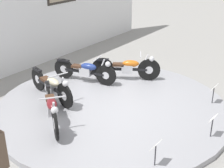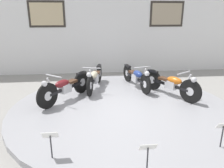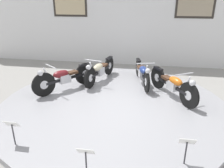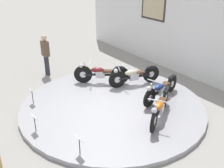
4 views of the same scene
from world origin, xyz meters
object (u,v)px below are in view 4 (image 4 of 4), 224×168
info_placard_front_right (79,141)px  stanchion_post_right_of_entry (1,168)px  motorcycle_blue (161,89)px  visitor_standing (46,53)px  motorcycle_cream (134,75)px  motorcycle_orange (160,107)px  motorcycle_maroon (100,73)px  info_placard_front_left (32,93)px  info_placard_front_centre (34,119)px

info_placard_front_right → stanchion_post_right_of_entry: size_ratio=0.50×
motorcycle_blue → stanchion_post_right_of_entry: bearing=-84.5°
visitor_standing → motorcycle_cream: bearing=33.5°
info_placard_front_right → stanchion_post_right_of_entry: bearing=-101.4°
motorcycle_blue → visitor_standing: visitor_standing is taller
motorcycle_orange → visitor_standing: visitor_standing is taller
motorcycle_maroon → visitor_standing: (-2.20, -1.14, 0.40)m
motorcycle_cream → motorcycle_blue: motorcycle_cream is taller
motorcycle_orange → motorcycle_maroon: bearing=179.9°
motorcycle_maroon → stanchion_post_right_of_entry: bearing=-57.6°
motorcycle_orange → stanchion_post_right_of_entry: stanchion_post_right_of_entry is taller
motorcycle_maroon → motorcycle_blue: size_ratio=0.85×
visitor_standing → info_placard_front_left: bearing=-32.9°
stanchion_post_right_of_entry → motorcycle_maroon: bearing=122.4°
info_placard_front_left → visitor_standing: size_ratio=0.31×
motorcycle_cream → info_placard_front_centre: motorcycle_cream is taller
motorcycle_blue → visitor_standing: size_ratio=1.16×
info_placard_front_right → visitor_standing: bearing=164.6°
motorcycle_cream → info_placard_front_right: 4.06m
motorcycle_cream → info_placard_front_centre: size_ratio=3.78×
visitor_standing → motorcycle_orange: bearing=12.3°
visitor_standing → stanchion_post_right_of_entry: (4.87, -3.08, -0.59)m
motorcycle_maroon → info_placard_front_left: (0.01, -2.56, -0.03)m
info_placard_front_left → info_placard_front_centre: same height
motorcycle_maroon → info_placard_front_right: motorcycle_maroon is taller
motorcycle_orange → info_placard_front_left: 3.94m
info_placard_front_centre → info_placard_front_right: same height
motorcycle_maroon → motorcycle_cream: 1.21m
info_placard_front_left → stanchion_post_right_of_entry: (2.66, -1.65, -0.15)m
motorcycle_cream → info_placard_front_centre: (0.67, -3.93, -0.02)m
motorcycle_maroon → motorcycle_blue: (2.18, 0.87, -0.03)m
info_placard_front_centre → stanchion_post_right_of_entry: (1.16, -1.16, -0.15)m
motorcycle_maroon → info_placard_front_centre: 3.41m
info_placard_front_left → visitor_standing: 2.67m
motorcycle_orange → info_placard_front_right: bearing=-90.2°
info_placard_front_left → info_placard_front_centre: (1.50, -0.49, 0.00)m
motorcycle_maroon → motorcycle_cream: (0.83, 0.87, -0.01)m
info_placard_front_left → info_placard_front_centre: bearing=-18.2°
motorcycle_maroon → motorcycle_cream: motorcycle_maroon is taller
info_placard_front_left → info_placard_front_right: size_ratio=1.00×
info_placard_front_left → visitor_standing: visitor_standing is taller
stanchion_post_right_of_entry → visitor_standing: bearing=147.7°
info_placard_front_left → motorcycle_maroon: bearing=90.2°
motorcycle_cream → motorcycle_orange: 2.34m
motorcycle_blue → info_placard_front_left: size_ratio=3.74×
motorcycle_cream → info_placard_front_left: bearing=-103.5°
visitor_standing → motorcycle_blue: bearing=24.6°
motorcycle_cream → stanchion_post_right_of_entry: (1.83, -5.09, -0.17)m
motorcycle_blue → stanchion_post_right_of_entry: (0.49, -5.08, -0.16)m
motorcycle_maroon → info_placard_front_left: size_ratio=3.17×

